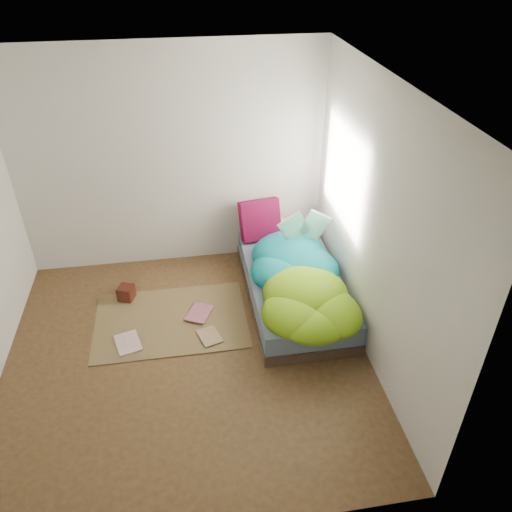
{
  "coord_description": "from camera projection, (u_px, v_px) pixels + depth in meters",
  "views": [
    {
      "loc": [
        0.1,
        -3.58,
        3.56
      ],
      "look_at": [
        0.8,
        0.75,
        0.6
      ],
      "focal_mm": 35.0,
      "sensor_mm": 36.0,
      "label": 1
    }
  ],
  "objects": [
    {
      "name": "floor_book_c",
      "position": [
        200.0,
        340.0,
        5.06
      ],
      "size": [
        0.27,
        0.32,
        0.02
      ],
      "primitive_type": "imported",
      "rotation": [
        0.0,
        0.0,
        0.31
      ],
      "color": "tan",
      "rests_on": "rug"
    },
    {
      "name": "duvet",
      "position": [
        299.0,
        273.0,
        5.19
      ],
      "size": [
        0.96,
        1.84,
        0.34
      ],
      "primitive_type": null,
      "color": "#086281",
      "rests_on": "bed"
    },
    {
      "name": "pillow_magenta",
      "position": [
        260.0,
        220.0,
        5.97
      ],
      "size": [
        0.5,
        0.22,
        0.48
      ],
      "primitive_type": "cube",
      "rotation": [
        0.0,
        0.0,
        0.16
      ],
      "color": "#4D052C",
      "rests_on": "bed"
    },
    {
      "name": "bed",
      "position": [
        293.0,
        286.0,
        5.56
      ],
      "size": [
        1.0,
        2.0,
        0.34
      ],
      "color": "#31231A",
      "rests_on": "ground"
    },
    {
      "name": "wooden_box",
      "position": [
        126.0,
        293.0,
        5.59
      ],
      "size": [
        0.21,
        0.21,
        0.16
      ],
      "primitive_type": "cube",
      "rotation": [
        0.0,
        0.0,
        -0.37
      ],
      "color": "#3D0E0D",
      "rests_on": "rug"
    },
    {
      "name": "pillow_floral",
      "position": [
        293.0,
        233.0,
        6.06
      ],
      "size": [
        0.63,
        0.55,
        0.12
      ],
      "primitive_type": "cube",
      "rotation": [
        0.0,
        0.0,
        -0.51
      ],
      "color": "beige",
      "rests_on": "bed"
    },
    {
      "name": "open_book",
      "position": [
        305.0,
        219.0,
        5.49
      ],
      "size": [
        0.49,
        0.15,
        0.3
      ],
      "primitive_type": null,
      "rotation": [
        0.0,
        0.0,
        0.09
      ],
      "color": "green",
      "rests_on": "duvet"
    },
    {
      "name": "floor_book_a",
      "position": [
        116.0,
        346.0,
        4.98
      ],
      "size": [
        0.31,
        0.37,
        0.02
      ],
      "primitive_type": "imported",
      "rotation": [
        0.0,
        0.0,
        0.27
      ],
      "color": "silver",
      "rests_on": "rug"
    },
    {
      "name": "room_walls",
      "position": [
        174.0,
        210.0,
        4.0
      ],
      "size": [
        3.54,
        3.54,
        2.62
      ],
      "color": "silver",
      "rests_on": "ground"
    },
    {
      "name": "floor_book_b",
      "position": [
        189.0,
        311.0,
        5.42
      ],
      "size": [
        0.35,
        0.39,
        0.03
      ],
      "primitive_type": "imported",
      "rotation": [
        0.0,
        0.0,
        -0.45
      ],
      "color": "#C6727E",
      "rests_on": "rug"
    },
    {
      "name": "rug",
      "position": [
        171.0,
        320.0,
        5.33
      ],
      "size": [
        1.6,
        1.1,
        0.01
      ],
      "primitive_type": "cube",
      "color": "brown",
      "rests_on": "ground"
    },
    {
      "name": "ground",
      "position": [
        188.0,
        356.0,
        4.91
      ],
      "size": [
        3.5,
        3.5,
        0.0
      ],
      "primitive_type": "cube",
      "color": "#482F1C",
      "rests_on": "ground"
    }
  ]
}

